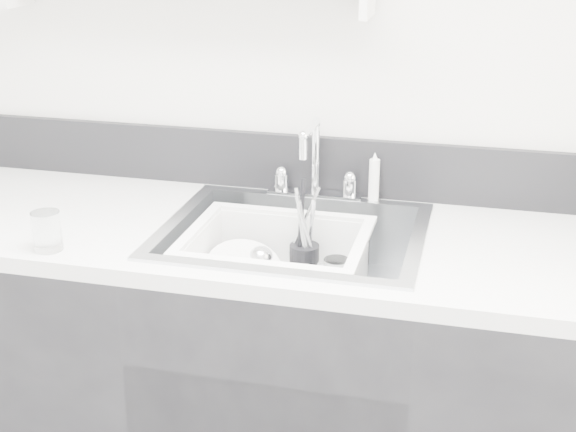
# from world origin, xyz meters

# --- Properties ---
(counter_run) EXTENTS (3.20, 0.62, 0.92)m
(counter_run) POSITION_xyz_m (0.00, 1.19, 0.46)
(counter_run) COLOR black
(counter_run) RESTS_ON ground
(backsplash) EXTENTS (3.20, 0.02, 0.16)m
(backsplash) POSITION_xyz_m (0.00, 1.49, 1.00)
(backsplash) COLOR black
(backsplash) RESTS_ON counter_run
(sink) EXTENTS (0.64, 0.52, 0.20)m
(sink) POSITION_xyz_m (0.00, 1.19, 0.83)
(sink) COLOR silver
(sink) RESTS_ON counter_run
(faucet) EXTENTS (0.26, 0.18, 0.23)m
(faucet) POSITION_xyz_m (0.00, 1.44, 0.98)
(faucet) COLOR silver
(faucet) RESTS_ON counter_run
(side_sprayer) EXTENTS (0.03, 0.03, 0.14)m
(side_sprayer) POSITION_xyz_m (0.16, 1.44, 0.99)
(side_sprayer) COLOR white
(side_sprayer) RESTS_ON counter_run
(wash_tub) EXTENTS (0.53, 0.48, 0.17)m
(wash_tub) POSITION_xyz_m (-0.03, 1.16, 0.84)
(wash_tub) COLOR white
(wash_tub) RESTS_ON sink
(plate_stack) EXTENTS (0.23, 0.22, 0.09)m
(plate_stack) POSITION_xyz_m (-0.12, 1.18, 0.79)
(plate_stack) COLOR white
(plate_stack) RESTS_ON wash_tub
(utensil_cup) EXTENTS (0.08, 0.08, 0.26)m
(utensil_cup) POSITION_xyz_m (0.02, 1.25, 0.82)
(utensil_cup) COLOR black
(utensil_cup) RESTS_ON wash_tub
(ladle) EXTENTS (0.26, 0.22, 0.07)m
(ladle) POSITION_xyz_m (-0.04, 1.19, 0.80)
(ladle) COLOR silver
(ladle) RESTS_ON wash_tub
(tumbler_in_tub) EXTENTS (0.08, 0.08, 0.09)m
(tumbler_in_tub) POSITION_xyz_m (0.11, 1.19, 0.81)
(tumbler_in_tub) COLOR white
(tumbler_in_tub) RESTS_ON wash_tub
(tumbler_counter) EXTENTS (0.08, 0.08, 0.09)m
(tumbler_counter) POSITION_xyz_m (-0.52, 0.94, 0.97)
(tumbler_counter) COLOR white
(tumbler_counter) RESTS_ON counter_run
(bowl_small) EXTENTS (0.13, 0.13, 0.03)m
(bowl_small) POSITION_xyz_m (0.09, 1.10, 0.78)
(bowl_small) COLOR white
(bowl_small) RESTS_ON wash_tub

